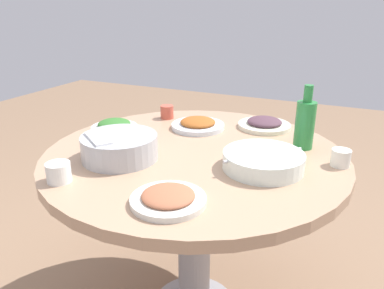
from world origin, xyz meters
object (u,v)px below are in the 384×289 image
Objects in this scene: rice_bowl at (120,147)px; dish_tofu_braise at (168,198)px; dish_eggplant at (264,124)px; tea_cup_near at (167,112)px; soup_bowl at (263,161)px; tea_cup_far at (341,158)px; dish_stirfry at (198,124)px; round_dining_table at (194,184)px; tea_cup_side at (59,172)px; dish_greens at (114,126)px; green_bottle at (305,123)px.

rice_bowl is 0.37m from dish_tofu_braise.
dish_eggplant is 0.47m from tea_cup_near.
dish_eggplant is at bearing 103.54° from soup_bowl.
tea_cup_far is at bearing 48.17° from dish_tofu_braise.
dish_stirfry is at bearing -153.79° from dish_eggplant.
soup_bowl is 1.27× the size of dish_tofu_braise.
rice_bowl is 1.16× the size of dish_eggplant.
round_dining_table is at bearing -113.61° from dish_eggplant.
tea_cup_near is 0.84m from tea_cup_far.
tea_cup_far is at bearing -17.21° from tea_cup_near.
dish_stirfry reaches higher than round_dining_table.
dish_eggplant is (0.38, 0.56, -0.03)m from rice_bowl.
tea_cup_side is (-0.45, -0.79, 0.01)m from dish_eggplant.
rice_bowl is (-0.22, -0.17, 0.18)m from round_dining_table.
dish_stirfry is at bearing 74.35° from tea_cup_side.
dish_tofu_braise is at bearing -73.54° from dish_stirfry.
tea_cup_near reaches higher than dish_greens.
rice_bowl reaches higher than dish_greens.
dish_greens reaches higher than round_dining_table.
tea_cup_side is at bearing -74.17° from dish_greens.
rice_bowl is 1.26× the size of dish_tofu_braise.
round_dining_table is at bearing -150.24° from green_bottle.
dish_greens is at bearing -151.50° from dish_stirfry.
tea_cup_side is (0.14, -0.49, 0.01)m from dish_greens.
green_bottle is (0.27, 0.59, 0.08)m from dish_tofu_braise.
tea_cup_far is at bearing 29.47° from soup_bowl.
dish_tofu_braise is 0.66m from green_bottle.
dish_tofu_braise is (0.19, -0.64, -0.00)m from dish_stirfry.
tea_cup_side is (-0.19, -0.66, 0.01)m from dish_stirfry.
dish_eggplant is at bearing 55.54° from rice_bowl.
rice_bowl is 0.99× the size of soup_bowl.
round_dining_table is at bearing -10.84° from dish_greens.
dish_stirfry is 0.67m from dish_tofu_braise.
dish_stirfry is (-0.10, 0.26, 0.16)m from round_dining_table.
green_bottle reaches higher than tea_cup_far.
dish_greens is 0.50m from tea_cup_side.
green_bottle is at bearing 29.76° from round_dining_table.
dish_eggplant is 0.45m from tea_cup_far.
dish_tofu_braise reaches higher than round_dining_table.
tea_cup_side is (0.01, -0.74, -0.00)m from tea_cup_near.
soup_bowl is 0.68m from tea_cup_near.
soup_bowl is at bearing -33.88° from tea_cup_near.
round_dining_table is 0.32m from soup_bowl.
dish_stirfry is (0.12, 0.43, -0.03)m from rice_bowl.
rice_bowl is at bearing 145.61° from dish_tofu_braise.
tea_cup_side reaches higher than round_dining_table.
round_dining_table is at bearing -48.63° from tea_cup_near.
round_dining_table is at bearing -170.48° from tea_cup_far.
round_dining_table is at bearing 170.17° from soup_bowl.
soup_bowl is 0.48m from dish_stirfry.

